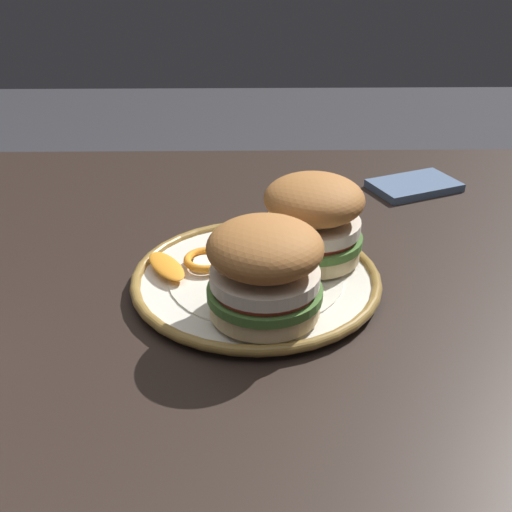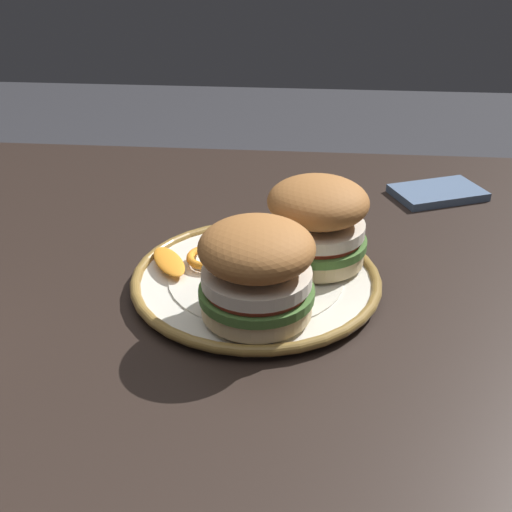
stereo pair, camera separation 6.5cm
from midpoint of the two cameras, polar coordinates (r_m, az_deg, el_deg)
The scene contains 8 objects.
dining_table at distance 0.78m, azimuth -6.01°, elevation -8.28°, with size 1.45×0.92×0.75m.
dinner_plate at distance 0.71m, azimuth -2.62°, elevation -2.23°, with size 0.28×0.28×0.02m.
sandwich_half_left at distance 0.72m, azimuth 2.69°, elevation 3.47°, with size 0.16×0.16×0.10m.
sandwich_half_right at distance 0.61m, azimuth -2.20°, elevation -1.21°, with size 0.16×0.16×0.10m.
orange_peel_curled at distance 0.73m, azimuth -7.12°, elevation -0.43°, with size 0.08×0.08×0.01m.
orange_peel_strip_long at distance 0.77m, azimuth -4.68°, elevation 1.47°, with size 0.07×0.05×0.01m.
orange_peel_strip_short at distance 0.72m, azimuth -10.78°, elevation -1.05°, with size 0.06×0.08×0.01m.
folded_napkin at distance 0.99m, azimuth 12.47°, elevation 6.28°, with size 0.13×0.08×0.01m, color slate.
Camera 1 is at (-0.04, 0.62, 1.13)m, focal length 43.70 mm.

